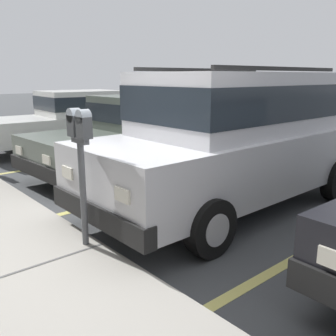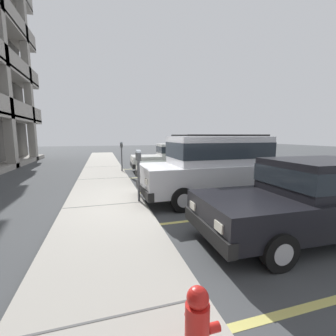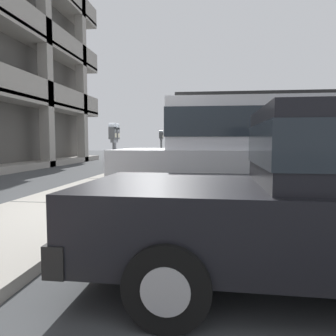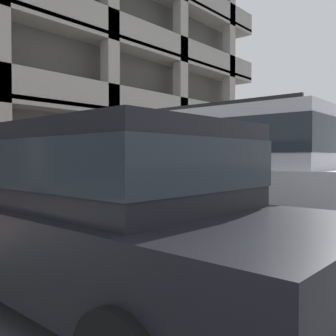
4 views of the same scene
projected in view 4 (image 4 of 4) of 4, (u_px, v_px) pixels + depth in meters
ground_plane at (131, 228)px, 7.08m from camera, size 80.00×80.00×0.10m
sidewalk at (89, 215)px, 7.93m from camera, size 40.00×2.20×0.12m
parking_stall_lines at (235, 223)px, 7.27m from camera, size 11.76×4.80×0.01m
silver_suv at (232, 170)px, 5.75m from camera, size 2.05×4.79×2.03m
red_sedan at (99, 212)px, 3.17m from camera, size 1.91×4.52×1.54m
dark_hatchback at (313, 180)px, 7.60m from camera, size 1.98×4.55×1.54m
parking_meter_near at (123, 160)px, 7.37m from camera, size 0.35×0.12×1.48m
parking_meter_far at (261, 158)px, 11.77m from camera, size 0.35×0.12×1.55m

